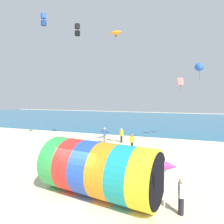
# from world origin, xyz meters

# --- Properties ---
(ground_plane) EXTENTS (120.00, 120.00, 0.00)m
(ground_plane) POSITION_xyz_m (0.00, 0.00, 0.00)
(ground_plane) COLOR beige
(sea) EXTENTS (120.00, 40.00, 0.10)m
(sea) POSITION_xyz_m (0.00, 36.73, 0.05)
(sea) COLOR #236084
(sea) RESTS_ON ground
(giant_inflatable_tube) EXTENTS (6.59, 3.81, 2.82)m
(giant_inflatable_tube) POSITION_xyz_m (1.09, 0.52, 1.41)
(giant_inflatable_tube) COLOR green
(giant_inflatable_tube) RESTS_ON ground
(kite_handler) EXTENTS (0.31, 0.41, 1.65)m
(kite_handler) POSITION_xyz_m (5.12, 0.07, 0.84)
(kite_handler) COLOR black
(kite_handler) RESTS_ON ground
(kite_orange_parafoil) EXTENTS (0.99, 0.51, 0.54)m
(kite_orange_parafoil) POSITION_xyz_m (-0.02, 6.62, 10.29)
(kite_orange_parafoil) COLOR orange
(kite_blue_delta) EXTENTS (1.01, 1.27, 1.93)m
(kite_blue_delta) POSITION_xyz_m (6.91, 15.40, 8.41)
(kite_blue_delta) COLOR blue
(kite_blue_box) EXTENTS (0.62, 0.62, 1.26)m
(kite_blue_box) POSITION_xyz_m (-8.28, 8.49, 12.98)
(kite_blue_box) COLOR blue
(kite_black_box) EXTENTS (0.63, 0.63, 1.27)m
(kite_black_box) POSITION_xyz_m (-5.35, 10.10, 12.15)
(kite_black_box) COLOR black
(kite_red_diamond) EXTENTS (0.68, 0.51, 1.46)m
(kite_red_diamond) POSITION_xyz_m (4.95, 15.50, 6.94)
(kite_red_diamond) COLOR red
(bystander_near_water) EXTENTS (0.38, 0.25, 1.62)m
(bystander_near_water) POSITION_xyz_m (0.62, 9.80, 0.82)
(bystander_near_water) COLOR black
(bystander_near_water) RESTS_ON ground
(bystander_mid_beach) EXTENTS (0.38, 0.42, 1.62)m
(bystander_mid_beach) POSITION_xyz_m (-1.29, 12.69, 0.82)
(bystander_mid_beach) COLOR black
(bystander_mid_beach) RESTS_ON ground
(bystander_far_left) EXTENTS (0.30, 0.40, 1.75)m
(bystander_far_left) POSITION_xyz_m (-2.99, 11.74, 0.90)
(bystander_far_left) COLOR #726651
(bystander_far_left) RESTS_ON ground
(beach_flag) EXTENTS (0.47, 0.36, 2.78)m
(beach_flag) POSITION_xyz_m (4.69, -1.30, 2.47)
(beach_flag) COLOR silver
(beach_flag) RESTS_ON ground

